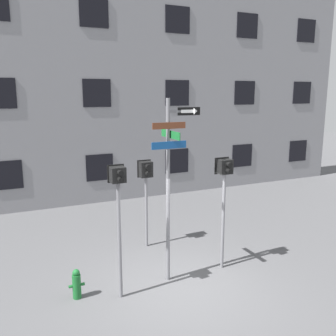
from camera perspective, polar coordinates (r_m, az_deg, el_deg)
name	(u,v)px	position (r m, az deg, el deg)	size (l,w,h in m)	color
ground_plane	(182,287)	(9.06, 2.13, -17.72)	(60.00, 60.00, 0.00)	#515154
building_facade	(92,14)	(15.46, -11.51, 22.01)	(24.00, 0.63, 14.58)	gray
street_sign_pole	(171,175)	(8.50, 0.40, -1.01)	(1.21, 0.96, 4.30)	slate
pedestrian_signal_left	(118,198)	(7.88, -7.57, -4.63)	(0.36, 0.40, 2.95)	slate
pedestrian_signal_right	(224,183)	(9.27, 8.58, -2.30)	(0.40, 0.40, 2.85)	slate
pedestrian_signal_across	(146,179)	(10.56, -3.37, -1.62)	(0.41, 0.40, 2.54)	slate
fire_hydrant	(77,284)	(8.74, -13.75, -16.81)	(0.34, 0.18, 0.67)	#196028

